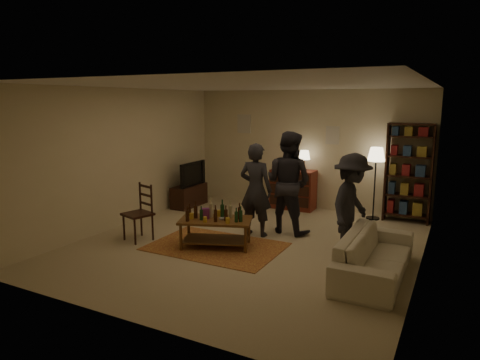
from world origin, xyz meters
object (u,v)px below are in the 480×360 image
Objects in this scene: dresser at (293,188)px; person_by_sofa at (351,206)px; coffee_table at (216,222)px; person_left at (256,190)px; person_right at (288,182)px; bookshelf at (409,172)px; sofa at (375,255)px; tv_stand at (189,190)px; dining_chair at (141,210)px; floor_lamp at (376,159)px.

person_by_sofa is (1.89, -2.49, 0.35)m from dresser.
person_left is (0.32, 0.91, 0.43)m from coffee_table.
bookshelf is at bearing -126.78° from person_right.
person_by_sofa reaches higher than sofa.
coffee_table is at bearing 112.90° from person_by_sofa.
person_right is at bearing -16.30° from tv_stand.
dresser is 0.71× the size of person_right.
person_right is at bearing 54.07° from dining_chair.
sofa is at bearing -90.82° from bookshelf.
dining_chair is at bearing -169.19° from coffee_table.
dining_chair is 3.74m from dresser.
person_left is 0.90× the size of person_right.
person_by_sofa is (-0.55, -2.56, -0.20)m from bookshelf.
person_left is (1.70, 1.18, 0.31)m from dining_chair.
sofa is at bearing -79.22° from floor_lamp.
dresser is 3.15m from person_by_sofa.
dining_chair is at bearing -115.65° from dresser.
tv_stand is 0.55× the size of person_right.
coffee_table reaches higher than sofa.
bookshelf is at bearing 1.57° from dresser.
sofa is at bearing -25.34° from tv_stand.
dining_chair is 0.51× the size of bookshelf.
person_right reaches higher than person_by_sofa.
bookshelf is 3.26m from sofa.
sofa is (4.01, 0.26, -0.24)m from dining_chair.
bookshelf reaches higher than sofa.
coffee_table is at bearing -123.87° from floor_lamp.
dresser reaches higher than dining_chair.
dining_chair is 4.03m from sofa.
floor_lamp reaches higher than dining_chair.
tv_stand is at bearing -168.20° from bookshelf.
person_left is at bearing 55.57° from person_right.
floor_lamp is 2.77m from person_left.
floor_lamp is 0.88× the size of person_left.
sofa is at bearing 20.46° from dining_chair.
bookshelf is (4.06, 3.44, 0.49)m from dining_chair.
sofa is 2.54m from person_left.
person_by_sofa is (0.08, -2.43, -0.44)m from floor_lamp.
dresser is (1.62, 3.37, -0.07)m from dining_chair.
coffee_table is 2.24m from person_by_sofa.
tv_stand is 4.46m from person_by_sofa.
person_right is (2.79, -0.82, 0.57)m from tv_stand.
person_left is at bearing -28.68° from tv_stand.
tv_stand reaches higher than sofa.
dresser is 0.67× the size of bookshelf.
coffee_table is 0.89× the size of floor_lamp.
dresser reaches higher than coffee_table.
coffee_table is 3.76m from floor_lamp.
bookshelf is 1.22× the size of person_by_sofa.
person_right is at bearing -136.62° from bookshelf.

